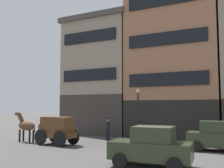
% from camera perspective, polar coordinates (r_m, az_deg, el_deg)
% --- Properties ---
extents(ground_plane, '(120.00, 120.00, 0.00)m').
position_cam_1_polar(ground_plane, '(15.01, 8.82, -15.37)').
color(ground_plane, '#4C4947').
extents(building_far_left, '(7.31, 6.97, 11.72)m').
position_cam_1_polar(building_far_left, '(27.68, -1.54, 1.71)').
color(building_far_left, '#38332D').
rests_on(building_far_left, ground_plane).
extents(building_center_left, '(8.33, 6.97, 13.92)m').
position_cam_1_polar(building_center_left, '(25.23, 13.67, 5.00)').
color(building_center_left, black).
rests_on(building_center_left, ground_plane).
extents(cargo_wagon, '(3.01, 1.72, 1.98)m').
position_cam_1_polar(cargo_wagon, '(19.38, -12.02, -9.49)').
color(cargo_wagon, brown).
rests_on(cargo_wagon, ground_plane).
extents(draft_horse, '(2.35, 0.73, 2.30)m').
position_cam_1_polar(draft_horse, '(21.33, -18.29, -8.58)').
color(draft_horse, '#513823').
rests_on(draft_horse, ground_plane).
extents(sedan_light, '(3.80, 2.06, 1.83)m').
position_cam_1_polar(sedan_light, '(12.43, 8.54, -13.33)').
color(sedan_light, '#2D3823').
rests_on(sedan_light, ground_plane).
extents(sedan_parked_curb, '(3.73, 1.93, 1.83)m').
position_cam_1_polar(sedan_parked_curb, '(17.57, 22.16, -10.51)').
color(sedan_parked_curb, '#2D3823').
rests_on(sedan_parked_curb, ground_plane).
extents(pedestrian_officer, '(0.51, 0.51, 1.79)m').
position_cam_1_polar(pedestrian_officer, '(21.45, -0.96, -9.57)').
color(pedestrian_officer, black).
rests_on(pedestrian_officer, ground_plane).
extents(streetlamp_curbside, '(0.32, 0.32, 4.12)m').
position_cam_1_polar(streetlamp_curbside, '(20.91, 5.71, -5.03)').
color(streetlamp_curbside, black).
rests_on(streetlamp_curbside, ground_plane).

